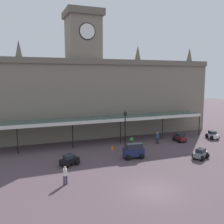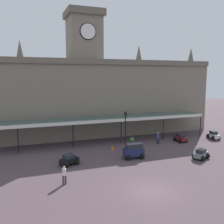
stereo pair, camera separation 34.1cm
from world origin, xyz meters
name	(u,v)px [view 2 (the right image)]	position (x,y,z in m)	size (l,w,h in m)	color
ground_plane	(151,191)	(0.00, 0.00, 0.00)	(140.00, 140.00, 0.00)	#513F47
station_building	(85,95)	(0.00, 21.88, 6.51)	(41.90, 6.88, 19.29)	slate
entrance_canopy	(95,119)	(0.00, 16.23, 3.50)	(34.31, 3.26, 3.64)	#38564C
car_grey_sedan	(201,155)	(9.37, 5.32, 0.50)	(2.24, 2.02, 1.19)	slate
car_black_sedan	(69,161)	(-5.19, 8.53, 0.50)	(2.23, 1.99, 1.19)	black
car_navy_van	(134,152)	(2.22, 8.20, 0.81)	(2.47, 1.72, 1.77)	#19214C
car_maroon_sedan	(180,138)	(11.80, 12.75, 0.50)	(1.60, 2.10, 1.19)	maroon
car_white_sedan	(213,136)	(17.46, 12.38, 0.50)	(1.73, 2.17, 1.19)	silver
pedestrian_crossing_forecourt	(158,138)	(8.11, 12.79, 0.91)	(0.38, 0.34, 1.67)	black
pedestrian_near_entrance	(64,174)	(-6.52, 3.82, 0.91)	(0.39, 0.34, 1.67)	#3F384C
victorian_lamppost	(125,126)	(2.72, 11.80, 3.12)	(0.30, 0.30, 5.03)	black
traffic_cone	(113,148)	(1.13, 12.23, 0.31)	(0.40, 0.40, 0.62)	orange
planter_by_canopy	(132,141)	(4.62, 13.88, 0.49)	(0.60, 0.60, 0.96)	#47423D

